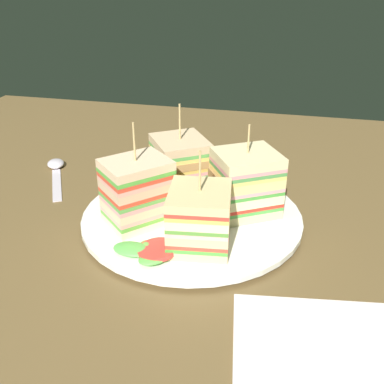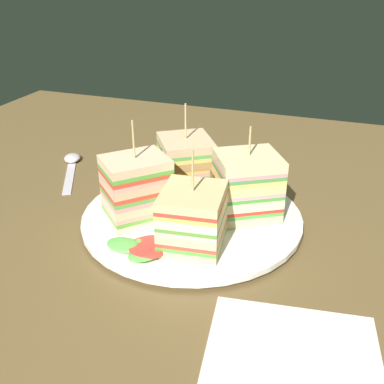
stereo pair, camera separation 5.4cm
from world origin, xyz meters
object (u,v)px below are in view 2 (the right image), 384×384
sandwich_wedge_0 (137,189)px  plate (192,217)px  sandwich_wedge_3 (186,165)px  napkin (293,354)px  sandwich_wedge_2 (247,186)px  spoon (71,163)px  sandwich_wedge_1 (193,218)px

sandwich_wedge_0 → plate: bearing=-17.2°
plate → sandwich_wedge_3: size_ratio=2.24×
plate → sandwich_wedge_3: sandwich_wedge_3 is taller
napkin → plate: bearing=130.8°
napkin → sandwich_wedge_3: bearing=127.6°
sandwich_wedge_0 → sandwich_wedge_2: sandwich_wedge_0 is taller
plate → sandwich_wedge_2: size_ratio=2.39×
sandwich_wedge_0 → napkin: size_ratio=0.87×
plate → sandwich_wedge_0: size_ratio=2.17×
sandwich_wedge_0 → spoon: bearing=97.4°
sandwich_wedge_3 → napkin: size_ratio=0.84×
sandwich_wedge_0 → sandwich_wedge_3: (2.76, 8.90, -0.26)cm
sandwich_wedge_0 → sandwich_wedge_2: size_ratio=1.10×
plate → sandwich_wedge_0: bearing=-151.0°
sandwich_wedge_2 → sandwich_wedge_3: 9.60cm
sandwich_wedge_3 → napkin: (17.68, -22.93, -4.60)cm
plate → sandwich_wedge_3: 7.65cm
sandwich_wedge_1 → sandwich_wedge_2: bearing=-31.6°
sandwich_wedge_0 → napkin: (20.44, -14.03, -4.87)cm
sandwich_wedge_2 → sandwich_wedge_3: (-8.93, 3.52, -0.17)cm
sandwich_wedge_3 → sandwich_wedge_1: bearing=-10.0°
napkin → spoon: bearing=144.6°
sandwich_wedge_0 → sandwich_wedge_2: 12.86cm
plate → sandwich_wedge_2: bearing=20.4°
sandwich_wedge_2 → spoon: size_ratio=0.86×
plate → spoon: (-23.62, 10.10, -0.34)cm
sandwich_wedge_1 → sandwich_wedge_2: (3.80, 8.29, 0.60)cm
plate → sandwich_wedge_2: (6.04, 2.24, 4.28)cm
sandwich_wedge_2 → spoon: sandwich_wedge_2 is taller
spoon → sandwich_wedge_3: bearing=-130.6°
sandwich_wedge_1 → napkin: (12.56, -11.12, -4.18)cm
sandwich_wedge_2 → sandwich_wedge_3: bearing=-52.4°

